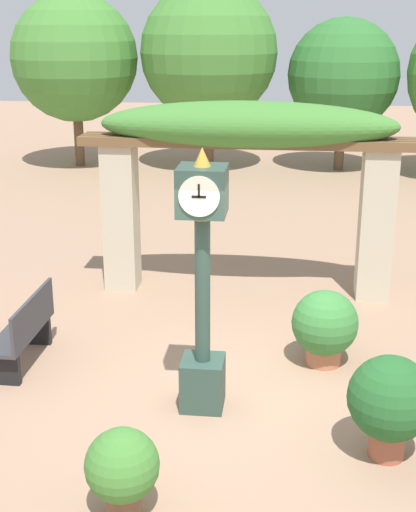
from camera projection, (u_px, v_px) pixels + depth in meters
name	position (u px, v px, depth m)	size (l,w,h in m)	color
ground_plane	(225.00, 397.00, 8.09)	(60.00, 60.00, 0.00)	#9E7A60
pedestal_clock	(203.00, 286.00, 7.46)	(0.49, 0.54, 2.88)	#2D473D
pergola	(247.00, 149.00, 10.55)	(5.01, 1.10, 2.96)	#BCB299
potted_plant_near_left	(122.00, 468.00, 6.01)	(0.64, 0.64, 0.82)	brown
potted_plant_near_right	(325.00, 325.00, 8.72)	(0.82, 0.82, 0.96)	#B26B4C
potted_plant_far_left	(390.00, 401.00, 6.80)	(0.83, 0.83, 1.06)	#9E563D
park_bench	(24.00, 331.00, 8.76)	(0.42, 1.39, 0.89)	#38383D
tree_line	(276.00, 64.00, 19.41)	(14.77, 4.31, 5.13)	brown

